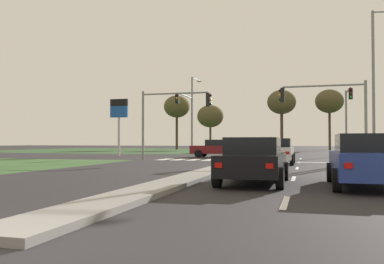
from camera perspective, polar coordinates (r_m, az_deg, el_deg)
ground_plane at (r=34.55m, az=9.19°, el=-3.59°), size 200.00×200.00×0.00m
grass_verge_far_left at (r=65.77m, az=-10.86°, el=-2.53°), size 35.00×35.00×0.01m
median_island_near at (r=15.85m, az=1.25°, el=-5.97°), size 1.20×22.00×0.14m
median_island_far at (r=59.44m, az=11.95°, el=-2.58°), size 1.20×36.00×0.14m
lane_dash_near at (r=9.24m, az=12.94°, el=-9.62°), size 0.14×2.00×0.01m
lane_dash_second at (r=15.20m, az=14.06°, el=-6.37°), size 0.14×2.00×0.01m
lane_dash_third at (r=21.18m, az=14.54°, el=-4.95°), size 0.14×2.00×0.01m
lane_dash_fourth at (r=27.17m, az=14.81°, el=-4.15°), size 0.14×2.00×0.01m
lane_dash_fifth at (r=33.17m, az=14.99°, el=-3.64°), size 0.14×2.00×0.01m
stop_bar_near at (r=27.32m, az=15.45°, el=-4.13°), size 6.40×0.50×0.01m
crosswalk_bar_near at (r=30.91m, az=-3.84°, el=-3.85°), size 0.70×2.80×0.01m
crosswalk_bar_second at (r=30.54m, az=-1.81°, el=-3.89°), size 0.70×2.80×0.01m
crosswalk_bar_third at (r=30.22m, az=0.28°, el=-3.91°), size 0.70×2.80×0.01m
crosswalk_bar_fourth at (r=29.93m, az=2.40°, el=-3.94°), size 0.70×2.80×0.01m
crosswalk_bar_fifth at (r=29.69m, az=4.57°, el=-3.95°), size 0.70×2.80×0.01m
crosswalk_bar_sixth at (r=29.48m, az=6.77°, el=-3.97°), size 0.70×2.80×0.01m
car_black_near at (r=13.10m, az=8.67°, el=-3.91°), size 2.02×4.42×1.47m
car_maroon_second at (r=35.09m, az=3.54°, el=-2.29°), size 4.39×2.09×1.52m
car_blue_third at (r=12.95m, az=23.27°, el=-3.64°), size 2.06×4.59×1.56m
car_white_fourth at (r=24.95m, az=11.95°, el=-2.62°), size 1.96×4.37×1.54m
traffic_signal_far_left at (r=40.79m, az=-0.74°, el=2.72°), size 0.32×5.38×6.16m
traffic_signal_near_left at (r=29.37m, az=-3.23°, el=2.94°), size 5.27×0.32×5.07m
traffic_signal_far_right at (r=39.63m, az=21.02°, el=2.89°), size 0.32×4.53×6.20m
traffic_signal_near_right at (r=27.83m, az=18.93°, el=3.51°), size 5.51×0.32×5.24m
street_lamp_second at (r=32.20m, az=24.35°, el=6.93°), size 2.07×0.53×10.79m
street_lamp_third at (r=46.70m, az=0.12°, el=3.05°), size 0.65×2.43×8.78m
pedestrian_at_median at (r=48.20m, az=11.09°, el=-1.48°), size 0.34×0.34×1.80m
fuel_price_totem at (r=40.43m, az=-10.21°, el=2.46°), size 1.80×0.24×5.53m
treeline_near at (r=72.16m, az=-2.14°, el=3.55°), size 4.61×4.61×9.57m
treeline_second at (r=68.30m, az=2.59°, el=2.21°), size 4.43×4.43×7.54m
treeline_third at (r=67.45m, az=12.47°, el=4.07°), size 4.62×4.62×9.75m
treeline_fourth at (r=69.48m, az=18.73°, el=4.07°), size 4.51×4.51×9.83m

